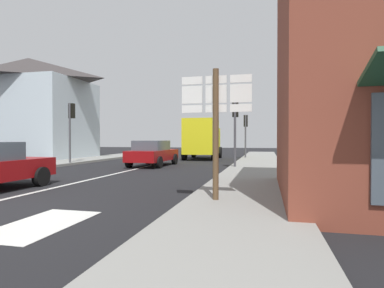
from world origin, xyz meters
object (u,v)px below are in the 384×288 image
(traffic_light_near_left, at_px, (71,119))
(traffic_light_far_right, at_px, (246,126))
(sedan_far, at_px, (153,153))
(route_sign_post, at_px, (216,120))
(traffic_light_near_right, at_px, (235,118))
(delivery_truck, at_px, (203,138))

(traffic_light_near_left, bearing_deg, traffic_light_far_right, 37.95)
(sedan_far, relative_size, route_sign_post, 1.32)
(sedan_far, xyz_separation_m, route_sign_post, (5.26, -9.83, 1.24))
(sedan_far, bearing_deg, traffic_light_near_right, -8.90)
(traffic_light_near_left, bearing_deg, traffic_light_near_right, -2.69)
(traffic_light_near_right, distance_m, traffic_light_far_right, 8.25)
(traffic_light_near_right, height_order, traffic_light_near_left, traffic_light_near_left)
(sedan_far, xyz_separation_m, traffic_light_near_right, (4.83, -0.76, 1.91))
(route_sign_post, height_order, traffic_light_near_right, traffic_light_near_right)
(delivery_truck, distance_m, traffic_light_near_right, 8.21)
(sedan_far, relative_size, delivery_truck, 0.84)
(traffic_light_near_right, xyz_separation_m, traffic_light_near_left, (-9.98, 0.47, 0.09))
(sedan_far, xyz_separation_m, traffic_light_near_left, (-5.15, -0.29, 2.00))
(delivery_truck, relative_size, traffic_light_far_right, 1.47)
(delivery_truck, distance_m, route_sign_post, 16.95)
(traffic_light_far_right, bearing_deg, sedan_far, -122.82)
(sedan_far, bearing_deg, traffic_light_near_left, -176.79)
(sedan_far, distance_m, traffic_light_near_left, 5.53)
(sedan_far, xyz_separation_m, delivery_truck, (1.59, 6.71, 0.89))
(delivery_truck, height_order, traffic_light_far_right, traffic_light_far_right)
(delivery_truck, bearing_deg, traffic_light_near_left, -133.88)
(delivery_truck, bearing_deg, traffic_light_near_right, -66.52)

